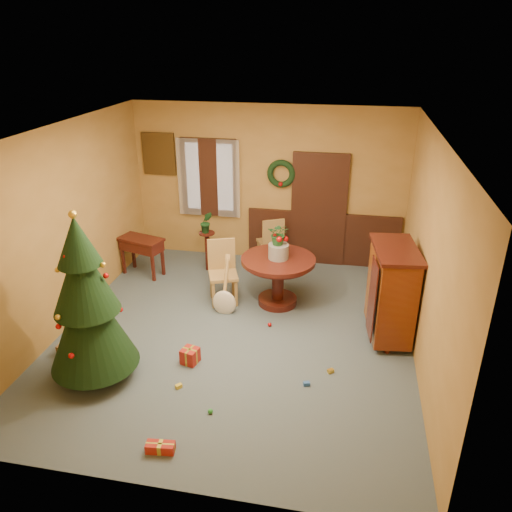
% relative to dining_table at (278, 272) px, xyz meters
% --- Properties ---
extents(room_envelope, '(5.50, 5.50, 5.50)m').
position_rel_dining_table_xyz_m(room_envelope, '(-0.26, 1.69, 0.55)').
color(room_envelope, '#3D4F58').
rests_on(room_envelope, ground).
extents(dining_table, '(1.17, 1.17, 0.80)m').
position_rel_dining_table_xyz_m(dining_table, '(0.00, 0.00, 0.00)').
color(dining_table, black).
rests_on(dining_table, floor).
extents(urn, '(0.31, 0.31, 0.23)m').
position_rel_dining_table_xyz_m(urn, '(-0.00, -0.00, 0.36)').
color(urn, slate).
rests_on(urn, dining_table).
extents(centerpiece_plant, '(0.32, 0.28, 0.36)m').
position_rel_dining_table_xyz_m(centerpiece_plant, '(-0.00, -0.00, 0.65)').
color(centerpiece_plant, '#1E4C23').
rests_on(centerpiece_plant, urn).
extents(chair_near, '(0.57, 0.57, 1.02)m').
position_rel_dining_table_xyz_m(chair_near, '(-0.90, -0.03, -0.01)').
color(chair_near, olive).
rests_on(chair_near, floor).
extents(chair_far, '(0.56, 0.56, 0.96)m').
position_rel_dining_table_xyz_m(chair_far, '(-0.33, 1.38, -0.05)').
color(chair_far, olive).
rests_on(chair_far, floor).
extents(guitar, '(0.41, 0.59, 0.85)m').
position_rel_dining_table_xyz_m(guitar, '(-0.77, -0.45, -0.13)').
color(guitar, beige).
rests_on(guitar, floor).
extents(plant_stand, '(0.28, 0.28, 0.73)m').
position_rel_dining_table_xyz_m(plant_stand, '(-1.45, 1.00, -0.10)').
color(plant_stand, black).
rests_on(plant_stand, floor).
extents(stand_plant, '(0.27, 0.24, 0.39)m').
position_rel_dining_table_xyz_m(stand_plant, '(-1.45, 1.00, 0.37)').
color(stand_plant, '#19471E').
rests_on(stand_plant, plant_stand).
extents(christmas_tree, '(1.08, 1.08, 2.24)m').
position_rel_dining_table_xyz_m(christmas_tree, '(-1.98, -2.27, 0.50)').
color(christmas_tree, '#382111').
rests_on(christmas_tree, floor).
extents(writing_desk, '(0.87, 0.60, 0.70)m').
position_rel_dining_table_xyz_m(writing_desk, '(-2.54, 0.60, -0.04)').
color(writing_desk, black).
rests_on(writing_desk, floor).
extents(sideboard, '(0.70, 1.14, 1.38)m').
position_rel_dining_table_xyz_m(sideboard, '(1.68, -0.63, 0.18)').
color(sideboard, '#521209').
rests_on(sideboard, floor).
extents(gift_a, '(0.31, 0.23, 0.17)m').
position_rel_dining_table_xyz_m(gift_a, '(-2.56, -1.91, -0.48)').
color(gift_a, brown).
rests_on(gift_a, floor).
extents(gift_b, '(0.25, 0.25, 0.21)m').
position_rel_dining_table_xyz_m(gift_b, '(-0.90, -1.78, -0.46)').
color(gift_b, '#A52016').
rests_on(gift_b, floor).
extents(gift_c, '(0.34, 0.31, 0.16)m').
position_rel_dining_table_xyz_m(gift_c, '(-2.48, -1.45, -0.49)').
color(gift_c, brown).
rests_on(gift_c, floor).
extents(gift_d, '(0.31, 0.16, 0.11)m').
position_rel_dining_table_xyz_m(gift_d, '(-0.74, -3.33, -0.51)').
color(gift_d, '#A52016').
rests_on(gift_d, floor).
extents(toy_a, '(0.09, 0.07, 0.05)m').
position_rel_dining_table_xyz_m(toy_a, '(0.67, -1.97, -0.54)').
color(toy_a, '#2654A7').
rests_on(toy_a, floor).
extents(toy_b, '(0.06, 0.06, 0.06)m').
position_rel_dining_table_xyz_m(toy_b, '(-0.38, -2.68, -0.53)').
color(toy_b, '#268E31').
rests_on(toy_b, floor).
extents(toy_c, '(0.09, 0.09, 0.05)m').
position_rel_dining_table_xyz_m(toy_c, '(-0.88, -2.31, -0.54)').
color(toy_c, gold).
rests_on(toy_c, floor).
extents(toy_d, '(0.06, 0.06, 0.06)m').
position_rel_dining_table_xyz_m(toy_d, '(-0.01, -0.71, -0.53)').
color(toy_d, red).
rests_on(toy_d, floor).
extents(toy_e, '(0.09, 0.09, 0.05)m').
position_rel_dining_table_xyz_m(toy_e, '(0.95, -1.65, -0.54)').
color(toy_e, yellow).
rests_on(toy_e, floor).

